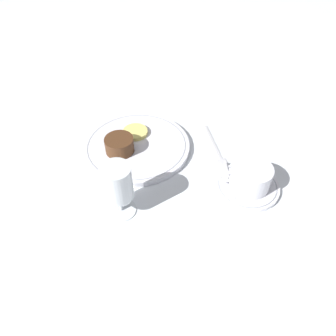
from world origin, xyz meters
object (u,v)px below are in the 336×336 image
(wine_glass, at_px, (117,185))
(fork, at_px, (218,153))
(dessert_cake, at_px, (119,145))
(coffee_cup, at_px, (251,176))
(dinner_plate, at_px, (137,146))

(wine_glass, distance_m, fork, 0.30)
(fork, bearing_deg, dessert_cake, -1.10)
(fork, height_order, dessert_cake, dessert_cake)
(coffee_cup, relative_size, fork, 0.63)
(coffee_cup, xyz_separation_m, wine_glass, (0.28, 0.05, 0.04))
(coffee_cup, distance_m, dessert_cake, 0.32)
(dinner_plate, relative_size, dessert_cake, 3.80)
(coffee_cup, height_order, fork, coffee_cup)
(dessert_cake, bearing_deg, wine_glass, 94.45)
(wine_glass, height_order, fork, wine_glass)
(dinner_plate, height_order, fork, dinner_plate)
(dinner_plate, relative_size, coffee_cup, 2.31)
(coffee_cup, bearing_deg, fork, -66.28)
(wine_glass, height_order, dessert_cake, wine_glass)
(dessert_cake, bearing_deg, dinner_plate, -150.32)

